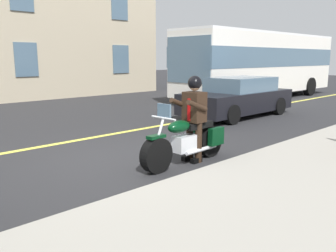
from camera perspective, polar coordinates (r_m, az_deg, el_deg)
name	(u,v)px	position (r m, az deg, el deg)	size (l,w,h in m)	color
ground_plane	(115,158)	(7.55, -8.57, -5.16)	(80.00, 80.00, 0.00)	#28282B
sidewalk_curb	(333,228)	(4.82, 25.17, -14.73)	(60.00, 5.00, 0.15)	#9E998E
lane_center_stripe	(69,142)	(9.21, -15.77, -2.48)	(60.00, 0.16, 0.01)	#E5DB4C
motorcycle_main	(187,141)	(7.02, 3.15, -2.46)	(2.22, 0.63, 1.26)	black
rider_main	(194,111)	(7.05, 4.20, 2.42)	(0.63, 0.56, 1.74)	black
bus_near	(261,62)	(19.06, 14.81, 10.00)	(11.05, 2.70, 3.30)	white
car_silver	(238,97)	(12.96, 11.30, 4.60)	(4.60, 1.92, 1.40)	black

